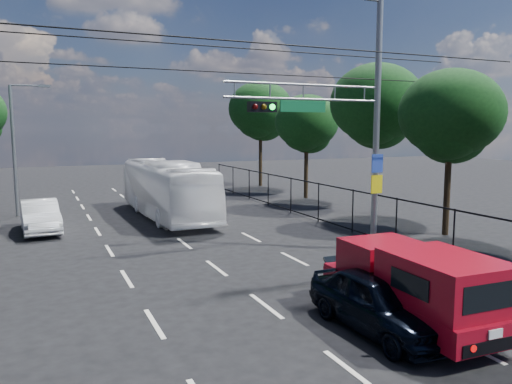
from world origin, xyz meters
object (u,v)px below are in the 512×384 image
red_pickup (413,284)px  navy_hatchback (380,302)px  white_bus (167,189)px  white_van (40,216)px  signal_mast (350,114)px

red_pickup → navy_hatchback: bearing=176.2°
navy_hatchback → white_bus: size_ratio=0.38×
white_van → navy_hatchback: bearing=-68.9°
white_bus → white_van: size_ratio=2.45×
white_bus → signal_mast: bearing=-68.9°
signal_mast → navy_hatchback: bearing=-118.5°
red_pickup → white_van: size_ratio=1.20×
red_pickup → signal_mast: bearing=68.2°
signal_mast → white_bus: signal_mast is taller
navy_hatchback → white_bus: bearing=91.2°
red_pickup → navy_hatchback: size_ratio=1.29×
navy_hatchback → white_van: (-7.13, 15.55, 0.03)m
red_pickup → navy_hatchback: red_pickup is taller
signal_mast → white_van: size_ratio=2.15×
white_van → white_bus: bearing=10.6°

